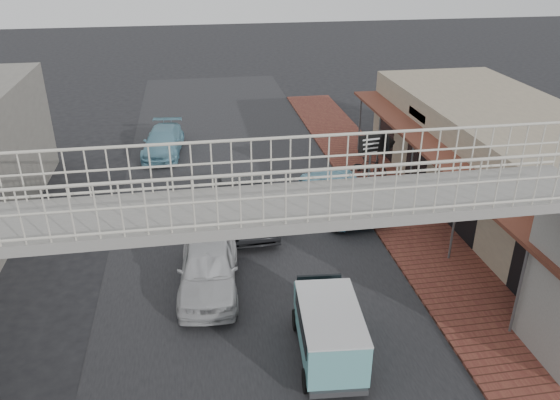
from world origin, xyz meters
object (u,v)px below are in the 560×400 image
object	(u,v)px
motorcycle_far	(369,168)
arrow_sign	(387,144)
angkot_curb	(340,192)
white_hatchback	(208,266)
dark_sedan	(247,204)
angkot_far	(163,142)
angkot_van	(329,326)
motorcycle_near	(374,205)

from	to	relation	value
motorcycle_far	arrow_sign	distance (m)	2.71
angkot_curb	white_hatchback	bearing A→B (deg)	34.09
dark_sedan	angkot_far	size ratio (longest dim) A/B	1.09
angkot_curb	angkot_van	distance (m)	9.23
arrow_sign	dark_sedan	bearing A→B (deg)	-176.35
angkot_far	arrow_sign	size ratio (longest dim) A/B	1.53
white_hatchback	angkot_far	world-z (taller)	white_hatchback
motorcycle_near	angkot_van	bearing A→B (deg)	132.04
white_hatchback	arrow_sign	distance (m)	9.74
angkot_van	motorcycle_far	distance (m)	12.37
motorcycle_near	angkot_far	bearing A→B (deg)	22.74
angkot_curb	motorcycle_far	size ratio (longest dim) A/B	3.12
angkot_far	arrow_sign	bearing A→B (deg)	-30.20
angkot_far	angkot_van	xyz separation A→B (m)	(4.76, -16.44, 0.43)
white_hatchback	dark_sedan	xyz separation A→B (m)	(1.69, 4.22, 0.03)
angkot_curb	motorcycle_far	distance (m)	3.32
motorcycle_near	arrow_sign	distance (m)	2.81
white_hatchback	motorcycle_near	distance (m)	7.77
white_hatchback	angkot_curb	xyz separation A→B (m)	(5.69, 4.96, -0.07)
angkot_far	motorcycle_near	size ratio (longest dim) A/B	2.42
angkot_curb	angkot_van	bearing A→B (deg)	65.95
motorcycle_far	arrow_sign	xyz separation A→B (m)	(0.01, -1.94, 1.89)
angkot_curb	motorcycle_near	xyz separation A→B (m)	(1.10, -1.18, -0.13)
motorcycle_near	motorcycle_far	size ratio (longest dim) A/B	1.13
angkot_curb	motorcycle_near	world-z (taller)	angkot_curb
angkot_far	motorcycle_far	bearing A→B (deg)	-21.89
white_hatchback	motorcycle_far	bearing A→B (deg)	48.54
angkot_far	arrow_sign	world-z (taller)	arrow_sign
dark_sedan	arrow_sign	xyz separation A→B (m)	(6.11, 1.37, 1.68)
white_hatchback	angkot_curb	distance (m)	7.55
dark_sedan	angkot_far	distance (m)	9.05
angkot_van	motorcycle_far	size ratio (longest dim) A/B	2.17
motorcycle_far	angkot_curb	bearing A→B (deg)	169.42
white_hatchback	dark_sedan	bearing A→B (deg)	72.71
angkot_van	motorcycle_near	world-z (taller)	angkot_van
angkot_van	motorcycle_far	bearing A→B (deg)	71.83
white_hatchback	motorcycle_near	bearing A→B (deg)	33.58
angkot_far	angkot_van	world-z (taller)	angkot_van
angkot_van	arrow_sign	size ratio (longest dim) A/B	1.22
white_hatchback	arrow_sign	world-z (taller)	arrow_sign
arrow_sign	angkot_curb	bearing A→B (deg)	-172.40
angkot_van	arrow_sign	xyz separation A→B (m)	(4.81, 9.45, 1.41)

